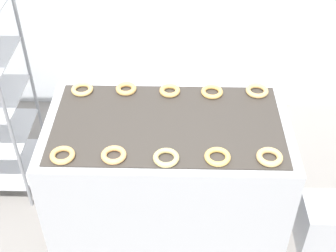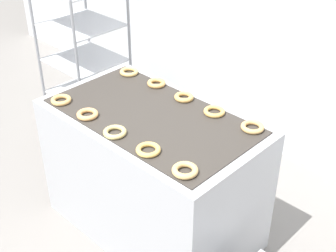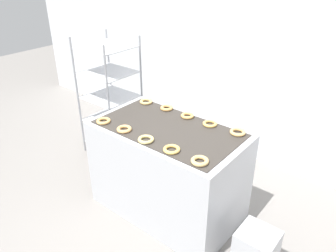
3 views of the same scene
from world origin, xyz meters
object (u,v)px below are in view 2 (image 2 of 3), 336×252
object	(u,v)px
donut_near_leftmost	(61,100)
donut_near_center	(115,132)
donut_near_rightmost	(185,170)
donut_far_leftmost	(129,72)
fryer_machine	(153,175)
donut_far_rightmost	(252,127)
donut_far_right	(214,111)
donut_far_center	(184,97)
baking_rack_cart	(85,60)
donut_near_right	(148,150)
donut_far_left	(156,83)
donut_near_left	(87,114)

from	to	relation	value
donut_near_leftmost	donut_near_center	bearing A→B (deg)	-0.61
donut_near_rightmost	donut_far_leftmost	size ratio (longest dim) A/B	1.03
fryer_machine	donut_far_rightmost	bearing A→B (deg)	29.02
donut_far_right	donut_far_center	bearing A→B (deg)	179.08
donut_near_center	donut_far_center	xyz separation A→B (m)	(0.01, 0.60, 0.00)
donut_far_rightmost	donut_far_right	bearing A→B (deg)	-176.85
donut_far_leftmost	baking_rack_cart	bearing A→B (deg)	168.72
fryer_machine	donut_far_rightmost	xyz separation A→B (m)	(0.55, 0.31, 0.50)
fryer_machine	donut_far_rightmost	size ratio (longest dim) A/B	10.17
donut_far_leftmost	donut_far_rightmost	bearing A→B (deg)	0.42
donut_near_right	donut_far_right	world-z (taller)	same
donut_near_rightmost	donut_far_left	size ratio (longest dim) A/B	1.08
donut_near_leftmost	donut_far_rightmost	bearing A→B (deg)	28.68
fryer_machine	donut_far_center	world-z (taller)	donut_far_center
fryer_machine	baking_rack_cart	xyz separation A→B (m)	(-1.30, 0.45, 0.30)
fryer_machine	donut_far_left	bearing A→B (deg)	130.83
donut_far_leftmost	donut_far_right	bearing A→B (deg)	-0.53
donut_far_leftmost	donut_far_center	bearing A→B (deg)	-0.34
donut_near_leftmost	donut_far_left	size ratio (longest dim) A/B	1.04
donut_far_leftmost	donut_far_left	bearing A→B (deg)	2.22
donut_near_rightmost	donut_far_center	distance (m)	0.80
donut_near_rightmost	donut_far_right	distance (m)	0.64
donut_far_left	donut_near_rightmost	bearing A→B (deg)	-36.32
donut_near_center	donut_far_leftmost	world-z (taller)	same
donut_far_right	donut_near_center	bearing A→B (deg)	-114.70
donut_far_leftmost	donut_far_center	world-z (taller)	donut_far_center
donut_near_center	donut_far_right	world-z (taller)	same
donut_near_left	donut_far_center	size ratio (longest dim) A/B	1.05
donut_near_leftmost	donut_near_left	distance (m)	0.27
baking_rack_cart	donut_near_rightmost	size ratio (longest dim) A/B	10.90
donut_far_left	donut_far_center	distance (m)	0.28
donut_near_left	donut_near_center	distance (m)	0.28
donut_near_center	donut_far_right	xyz separation A→B (m)	(0.27, 0.60, -0.00)
donut_far_center	donut_far_rightmost	xyz separation A→B (m)	(0.55, 0.01, -0.00)
donut_near_left	fryer_machine	bearing A→B (deg)	46.12
donut_near_rightmost	donut_far_left	xyz separation A→B (m)	(-0.81, 0.60, -0.00)
donut_near_right	donut_near_rightmost	world-z (taller)	donut_near_rightmost
donut_near_leftmost	donut_near_rightmost	xyz separation A→B (m)	(1.10, 0.01, 0.00)
donut_far_center	donut_far_right	distance (m)	0.26
donut_far_right	donut_far_rightmost	distance (m)	0.28
donut_near_leftmost	donut_near_right	bearing A→B (deg)	0.45
donut_near_right	donut_far_right	distance (m)	0.58
donut_near_left	donut_far_leftmost	xyz separation A→B (m)	(-0.26, 0.59, -0.00)
donut_near_leftmost	donut_far_right	world-z (taller)	donut_near_leftmost
fryer_machine	donut_near_right	bearing A→B (deg)	-46.98
fryer_machine	donut_near_leftmost	world-z (taller)	donut_near_leftmost
donut_near_right	donut_far_rightmost	size ratio (longest dim) A/B	0.99
donut_near_center	donut_near_right	bearing A→B (deg)	2.56
donut_far_left	baking_rack_cart	bearing A→B (deg)	172.25
donut_near_center	donut_near_rightmost	size ratio (longest dim) A/B	0.99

